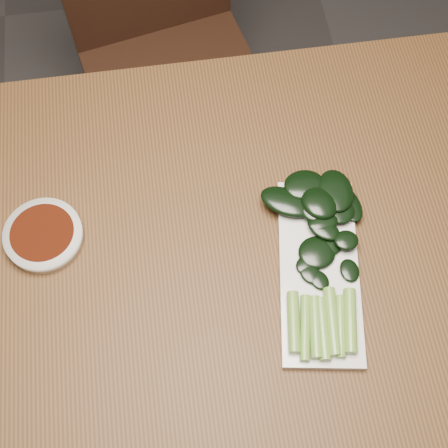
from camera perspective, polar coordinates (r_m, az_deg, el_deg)
ground at (r=1.69m, az=-0.93°, el=-13.27°), size 6.00×6.00×0.00m
table at (r=1.04m, az=-1.49°, el=-5.13°), size 1.40×0.80×0.75m
chair_far at (r=1.55m, az=-5.28°, el=15.60°), size 0.48×0.48×0.89m
sauce_bowl at (r=1.01m, az=-16.16°, el=-1.02°), size 0.12×0.12×0.03m
serving_plate at (r=0.97m, az=8.66°, el=-4.24°), size 0.17×0.32×0.01m
gai_lan at (r=0.97m, az=8.82°, el=-1.46°), size 0.18×0.31×0.03m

